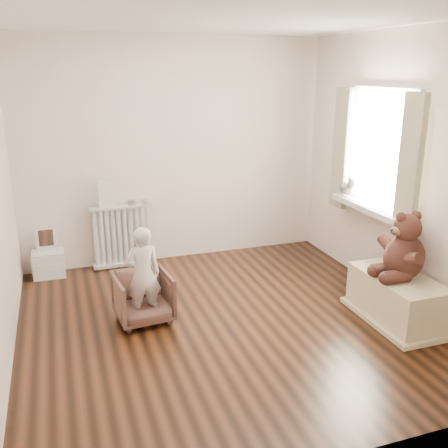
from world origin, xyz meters
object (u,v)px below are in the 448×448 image
object	(u,v)px
armchair	(143,297)
toy_bench	(397,300)
radiator	(122,235)
child	(143,275)
teddy_bear	(405,252)
toy_vanity	(48,253)
plush_cat	(348,187)

from	to	relation	value
armchair	toy_bench	distance (m)	2.33
radiator	child	xyz separation A→B (m)	(-0.01, -1.44, 0.08)
armchair	radiator	bearing A→B (deg)	84.02
teddy_bear	radiator	bearing A→B (deg)	137.44
radiator	toy_vanity	distance (m)	0.84
toy_vanity	teddy_bear	world-z (taller)	teddy_bear
radiator	plush_cat	size ratio (longest dim) A/B	2.85
radiator	armchair	size ratio (longest dim) A/B	1.47
radiator	plush_cat	world-z (taller)	plush_cat
toy_vanity	toy_bench	distance (m)	3.69
toy_bench	teddy_bear	distance (m)	0.47
child	teddy_bear	distance (m)	2.34
toy_vanity	plush_cat	size ratio (longest dim) A/B	2.08
toy_vanity	plush_cat	distance (m)	3.39
radiator	plush_cat	xyz separation A→B (m)	(2.34, -0.98, 0.61)
child	toy_bench	distance (m)	2.33
toy_bench	plush_cat	size ratio (longest dim) A/B	3.54
armchair	toy_bench	bearing A→B (deg)	-24.16
toy_bench	plush_cat	distance (m)	1.41
child	armchair	bearing A→B (deg)	-95.59
toy_vanity	toy_bench	xyz separation A→B (m)	(3.03, -2.10, -0.08)
toy_vanity	radiator	bearing A→B (deg)	2.06
child	plush_cat	world-z (taller)	plush_cat
radiator	teddy_bear	bearing A→B (deg)	-44.18
toy_vanity	toy_bench	bearing A→B (deg)	-34.76
child	plush_cat	size ratio (longest dim) A/B	3.47
radiator	teddy_bear	size ratio (longest dim) A/B	1.23
armchair	plush_cat	xyz separation A→B (m)	(2.35, 0.41, 0.77)
armchair	teddy_bear	bearing A→B (deg)	-24.43
radiator	toy_bench	size ratio (longest dim) A/B	0.81
toy_vanity	armchair	world-z (taller)	toy_vanity
radiator	toy_bench	xyz separation A→B (m)	(2.20, -2.13, -0.19)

